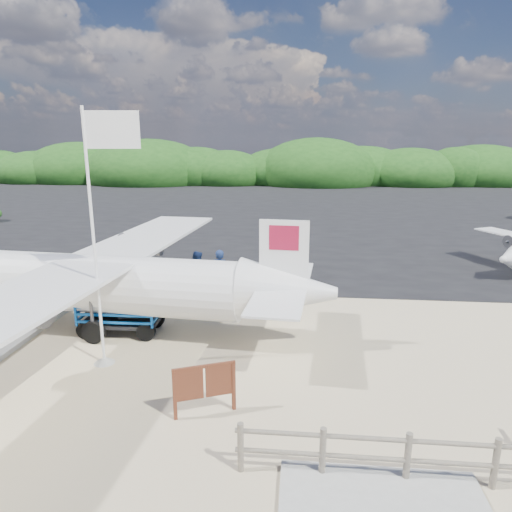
{
  "coord_description": "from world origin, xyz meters",
  "views": [
    {
      "loc": [
        4.0,
        -12.22,
        5.98
      ],
      "look_at": [
        2.36,
        4.38,
        1.77
      ],
      "focal_mm": 32.0,
      "sensor_mm": 36.0,
      "label": 1
    }
  ],
  "objects_px": {
    "flagpole": "(105,363)",
    "crew_b": "(197,273)",
    "signboard": "(205,414)",
    "crew_c": "(262,290)",
    "aircraft_small": "(160,196)",
    "aircraft_large": "(371,215)",
    "crew_a": "(220,273)",
    "baggage_cart": "(123,333)"
  },
  "relations": [
    {
      "from": "crew_a",
      "to": "crew_b",
      "type": "xyz_separation_m",
      "value": [
        -0.92,
        0.08,
        -0.05
      ]
    },
    {
      "from": "aircraft_small",
      "to": "crew_a",
      "type": "bearing_deg",
      "value": 85.07
    },
    {
      "from": "crew_a",
      "to": "aircraft_large",
      "type": "bearing_deg",
      "value": -109.84
    },
    {
      "from": "crew_a",
      "to": "aircraft_small",
      "type": "bearing_deg",
      "value": -66.26
    },
    {
      "from": "crew_b",
      "to": "aircraft_small",
      "type": "bearing_deg",
      "value": -52.49
    },
    {
      "from": "crew_b",
      "to": "crew_c",
      "type": "xyz_separation_m",
      "value": [
        2.68,
        -1.34,
        -0.14
      ]
    },
    {
      "from": "crew_a",
      "to": "crew_b",
      "type": "distance_m",
      "value": 0.92
    },
    {
      "from": "crew_c",
      "to": "aircraft_small",
      "type": "xyz_separation_m",
      "value": [
        -14.42,
        34.21,
        -0.77
      ]
    },
    {
      "from": "signboard",
      "to": "crew_b",
      "type": "distance_m",
      "value": 8.3
    },
    {
      "from": "flagpole",
      "to": "crew_b",
      "type": "xyz_separation_m",
      "value": [
        1.32,
        5.87,
        0.91
      ]
    },
    {
      "from": "signboard",
      "to": "aircraft_small",
      "type": "xyz_separation_m",
      "value": [
        -13.71,
        40.87,
        0.0
      ]
    },
    {
      "from": "aircraft_small",
      "to": "crew_b",
      "type": "bearing_deg",
      "value": 83.71
    },
    {
      "from": "baggage_cart",
      "to": "aircraft_large",
      "type": "bearing_deg",
      "value": 64.21
    },
    {
      "from": "aircraft_small",
      "to": "signboard",
      "type": "bearing_deg",
      "value": 82.6
    },
    {
      "from": "flagpole",
      "to": "crew_b",
      "type": "distance_m",
      "value": 6.08
    },
    {
      "from": "signboard",
      "to": "crew_b",
      "type": "xyz_separation_m",
      "value": [
        -1.97,
        8.01,
        0.91
      ]
    },
    {
      "from": "flagpole",
      "to": "crew_c",
      "type": "distance_m",
      "value": 6.09
    },
    {
      "from": "flagpole",
      "to": "crew_b",
      "type": "bearing_deg",
      "value": 77.33
    },
    {
      "from": "aircraft_small",
      "to": "aircraft_large",
      "type": "bearing_deg",
      "value": 126.31
    },
    {
      "from": "aircraft_large",
      "to": "signboard",
      "type": "bearing_deg",
      "value": 79.67
    },
    {
      "from": "aircraft_large",
      "to": "baggage_cart",
      "type": "bearing_deg",
      "value": 70.27
    },
    {
      "from": "crew_c",
      "to": "aircraft_large",
      "type": "distance_m",
      "value": 23.95
    },
    {
      "from": "baggage_cart",
      "to": "flagpole",
      "type": "bearing_deg",
      "value": -83.36
    },
    {
      "from": "aircraft_large",
      "to": "crew_c",
      "type": "bearing_deg",
      "value": 77.18
    },
    {
      "from": "aircraft_large",
      "to": "crew_b",
      "type": "bearing_deg",
      "value": 69.99
    },
    {
      "from": "baggage_cart",
      "to": "signboard",
      "type": "xyz_separation_m",
      "value": [
        3.58,
        -4.18,
        0.0
      ]
    },
    {
      "from": "crew_b",
      "to": "aircraft_large",
      "type": "distance_m",
      "value": 23.67
    },
    {
      "from": "baggage_cart",
      "to": "crew_b",
      "type": "xyz_separation_m",
      "value": [
        1.61,
        3.82,
        0.91
      ]
    },
    {
      "from": "crew_a",
      "to": "signboard",
      "type": "bearing_deg",
      "value": 100.3
    },
    {
      "from": "baggage_cart",
      "to": "aircraft_large",
      "type": "relative_size",
      "value": 0.16
    },
    {
      "from": "crew_a",
      "to": "aircraft_large",
      "type": "relative_size",
      "value": 0.12
    },
    {
      "from": "baggage_cart",
      "to": "aircraft_large",
      "type": "distance_m",
      "value": 27.8
    },
    {
      "from": "crew_a",
      "to": "crew_c",
      "type": "relative_size",
      "value": 1.24
    },
    {
      "from": "crew_a",
      "to": "baggage_cart",
      "type": "bearing_deg",
      "value": 58.73
    },
    {
      "from": "flagpole",
      "to": "signboard",
      "type": "relative_size",
      "value": 4.52
    },
    {
      "from": "aircraft_large",
      "to": "crew_a",
      "type": "bearing_deg",
      "value": 72.12
    },
    {
      "from": "signboard",
      "to": "crew_c",
      "type": "bearing_deg",
      "value": 61.22
    },
    {
      "from": "flagpole",
      "to": "aircraft_small",
      "type": "distance_m",
      "value": 40.11
    },
    {
      "from": "crew_b",
      "to": "crew_c",
      "type": "bearing_deg",
      "value": 171.32
    },
    {
      "from": "flagpole",
      "to": "aircraft_small",
      "type": "relative_size",
      "value": 1.05
    },
    {
      "from": "crew_a",
      "to": "crew_c",
      "type": "xyz_separation_m",
      "value": [
        1.76,
        -1.26,
        -0.19
      ]
    },
    {
      "from": "baggage_cart",
      "to": "flagpole",
      "type": "height_order",
      "value": "flagpole"
    }
  ]
}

